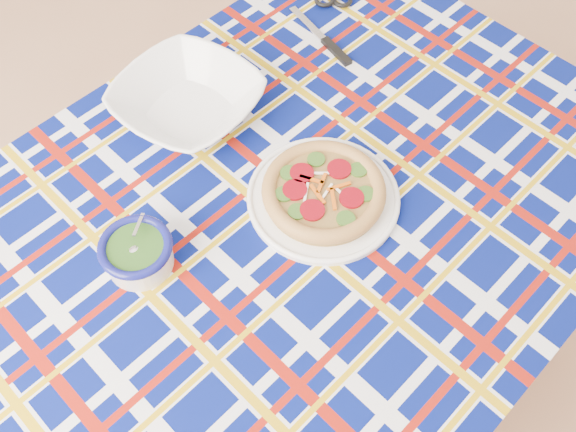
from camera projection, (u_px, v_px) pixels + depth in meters
floor at (324, 232)px, 1.83m from camera, size 4.00×4.00×0.00m
dining_table at (253, 261)px, 1.09m from camera, size 1.50×1.03×0.67m
tablecloth at (252, 255)px, 1.07m from camera, size 1.53×1.06×0.09m
main_focaccia_plate at (324, 191)px, 1.05m from camera, size 0.31×0.31×0.05m
pesto_bowl at (137, 252)px, 0.98m from camera, size 0.13×0.13×0.07m
serving_bowl at (187, 101)px, 1.16m from camera, size 0.31×0.31×0.06m
table_knife at (310, 25)px, 1.31m from camera, size 0.04×0.22×0.01m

